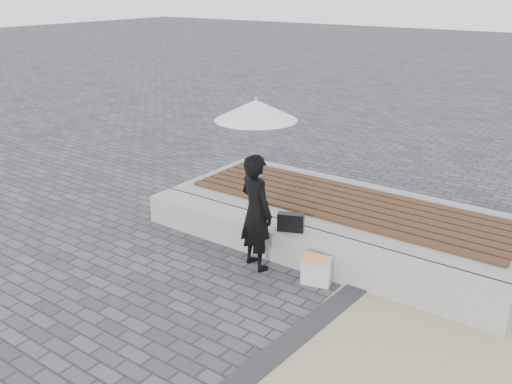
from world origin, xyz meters
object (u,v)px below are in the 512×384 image
seating_ledge (302,248)px  canvas_tote (316,270)px  woman (256,212)px  handbag (291,222)px  parasol (256,110)px

seating_ledge → canvas_tote: (0.42, -0.38, -0.02)m
woman → handbag: size_ratio=4.41×
seating_ledge → handbag: 0.36m
seating_ledge → parasol: (-0.42, -0.43, 1.80)m
woman → handbag: 0.53m
seating_ledge → handbag: size_ratio=14.97×
seating_ledge → parasol: size_ratio=4.10×
woman → seating_ledge: bearing=-115.4°
parasol → handbag: (0.25, 0.41, -1.48)m
woman → parasol: (0.00, 0.00, 1.26)m
parasol → seating_ledge: bearing=45.7°
woman → canvas_tote: woman is taller
parasol → canvas_tote: size_ratio=3.36×
seating_ledge → parasol: parasol is taller
handbag → canvas_tote: (0.59, -0.36, -0.34)m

